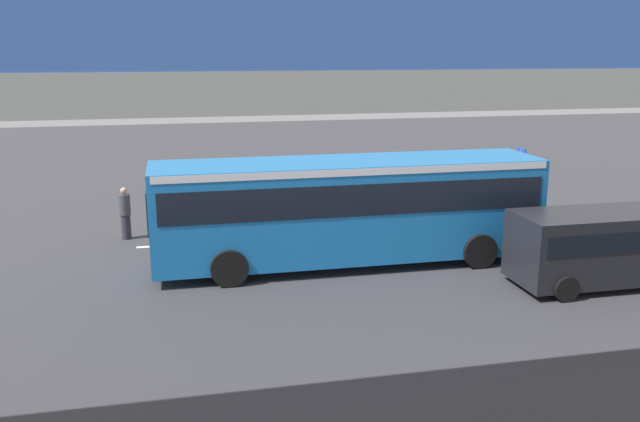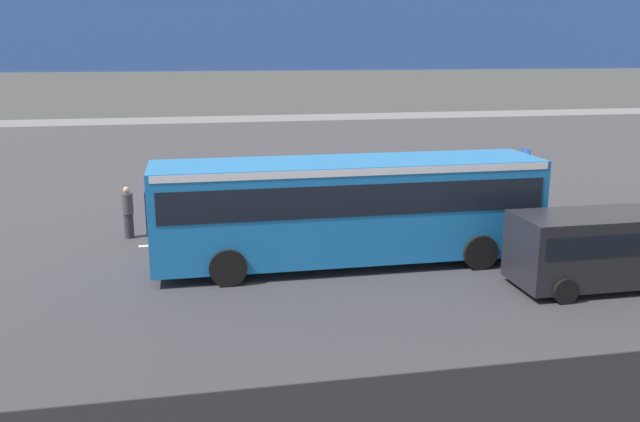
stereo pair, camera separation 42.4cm
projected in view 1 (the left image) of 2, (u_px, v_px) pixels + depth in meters
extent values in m
plane|color=#38383D|center=(367.00, 260.00, 20.53)|extent=(80.00, 80.00, 0.00)
cube|color=#196BB7|center=(348.00, 208.00, 19.87)|extent=(11.50, 2.55, 2.86)
cube|color=black|center=(349.00, 191.00, 19.74)|extent=(11.04, 2.59, 0.90)
cube|color=white|center=(349.00, 164.00, 19.55)|extent=(11.27, 2.58, 0.20)
cube|color=black|center=(148.00, 206.00, 18.58)|extent=(0.04, 2.24, 1.20)
cylinder|color=black|center=(229.00, 268.00, 18.17)|extent=(1.04, 0.30, 1.04)
cylinder|color=black|center=(222.00, 242.00, 20.59)|extent=(1.04, 0.30, 1.04)
cylinder|color=black|center=(479.00, 251.00, 19.71)|extent=(1.04, 0.30, 1.04)
cylinder|color=black|center=(445.00, 229.00, 22.13)|extent=(1.04, 0.30, 1.04)
cube|color=black|center=(600.00, 245.00, 18.20)|extent=(4.80, 1.95, 1.86)
cube|color=black|center=(602.00, 233.00, 18.11)|extent=(4.42, 1.98, 0.56)
cylinder|color=black|center=(566.00, 289.00, 17.13)|extent=(0.68, 0.22, 0.68)
cylinder|color=black|center=(527.00, 265.00, 18.98)|extent=(0.68, 0.22, 0.68)
cylinder|color=black|center=(625.00, 258.00, 19.64)|extent=(0.68, 0.22, 0.68)
cylinder|color=#2D2D38|center=(126.00, 227.00, 22.74)|extent=(0.32, 0.32, 0.85)
cylinder|color=#3F3F47|center=(125.00, 205.00, 22.55)|extent=(0.38, 0.38, 0.70)
sphere|color=tan|center=(124.00, 191.00, 22.44)|extent=(0.22, 0.22, 0.22)
cylinder|color=slate|center=(519.00, 185.00, 24.69)|extent=(0.08, 0.08, 2.80)
cube|color=blue|center=(521.00, 156.00, 24.43)|extent=(0.04, 0.60, 0.60)
cube|color=silver|center=(501.00, 225.00, 24.56)|extent=(2.00, 0.20, 0.01)
cube|color=silver|center=(398.00, 232.00, 23.72)|extent=(2.00, 0.20, 0.01)
cube|color=silver|center=(287.00, 238.00, 22.88)|extent=(2.00, 0.20, 0.01)
cube|color=silver|center=(168.00, 245.00, 22.05)|extent=(2.00, 0.20, 0.01)
cube|color=gray|center=(563.00, 83.00, 9.78)|extent=(29.83, 2.60, 0.50)
cube|color=#3359A5|center=(524.00, 29.00, 10.77)|extent=(29.83, 0.08, 1.10)
cube|color=#3359A5|center=(625.00, 24.00, 8.40)|extent=(29.83, 0.08, 1.10)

